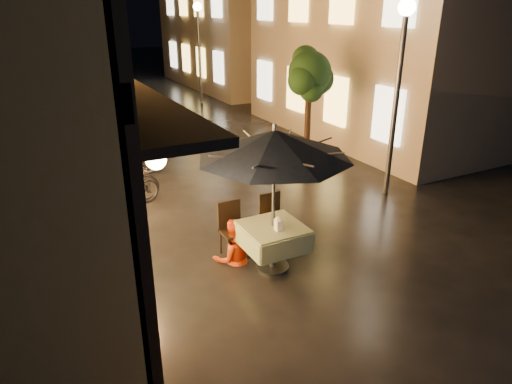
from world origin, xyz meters
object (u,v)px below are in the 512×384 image
streetlamp_near (400,65)px  person_yellow (279,214)px  person_orange (233,221)px  bicycle_0 (125,191)px  cafe_table (273,236)px  table_lantern (279,222)px  patio_umbrella (274,144)px

streetlamp_near → person_yellow: 4.36m
person_orange → bicycle_0: (-1.16, 3.00, -0.32)m
streetlamp_near → bicycle_0: bearing=161.5°
cafe_table → person_orange: bearing=131.6°
bicycle_0 → cafe_table: bearing=-170.0°
streetlamp_near → person_yellow: streetlamp_near is taller
person_orange → bicycle_0: person_orange is taller
streetlamp_near → person_yellow: bearing=-162.1°
cafe_table → table_lantern: size_ratio=3.96×
person_orange → patio_umbrella: bearing=138.1°
patio_umbrella → bicycle_0: 4.26m
cafe_table → person_yellow: (0.41, 0.52, 0.09)m
streetlamp_near → cafe_table: size_ratio=4.27×
patio_umbrella → person_orange: bearing=131.6°
person_orange → streetlamp_near: bearing=-159.3°
person_yellow → person_orange: bearing=9.0°
streetlamp_near → cafe_table: bearing=-157.3°
cafe_table → table_lantern: (0.00, -0.18, 0.33)m
patio_umbrella → person_orange: (-0.47, 0.54, -1.41)m
table_lantern → bicycle_0: bearing=113.7°
streetlamp_near → bicycle_0: size_ratio=2.65×
table_lantern → person_orange: size_ratio=0.17×
patio_umbrella → person_yellow: (0.41, 0.52, -1.47)m
patio_umbrella → bicycle_0: size_ratio=1.54×
table_lantern → person_orange: 0.88m
streetlamp_near → table_lantern: streetlamp_near is taller
patio_umbrella → person_orange: patio_umbrella is taller
streetlamp_near → patio_umbrella: (-3.98, -1.67, -0.77)m
patio_umbrella → bicycle_0: patio_umbrella is taller
patio_umbrella → person_orange: size_ratio=1.66×
streetlamp_near → patio_umbrella: size_ratio=1.72×
streetlamp_near → table_lantern: bearing=-155.1°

